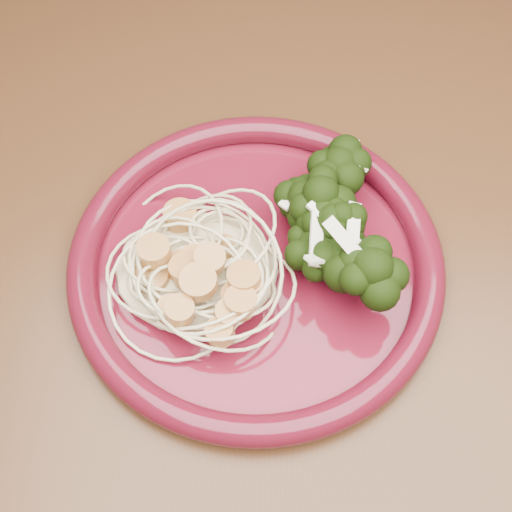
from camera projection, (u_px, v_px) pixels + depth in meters
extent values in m
plane|color=brown|center=(270.00, 462.00, 1.20)|extent=(3.50, 3.50, 0.00)
cube|color=#472814|center=(285.00, 217.00, 0.58)|extent=(1.20, 0.80, 0.04)
cylinder|color=#550C1B|center=(256.00, 268.00, 0.53)|extent=(0.31, 0.31, 0.01)
torus|color=#55101E|center=(256.00, 262.00, 0.52)|extent=(0.32, 0.32, 0.02)
ellipsoid|color=beige|center=(196.00, 264.00, 0.51)|extent=(0.14, 0.12, 0.03)
ellipsoid|color=black|center=(330.00, 237.00, 0.51)|extent=(0.12, 0.16, 0.05)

